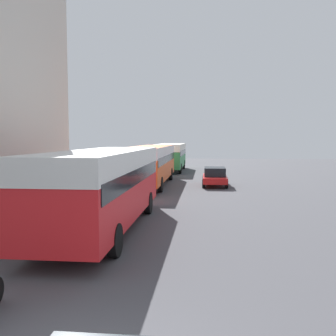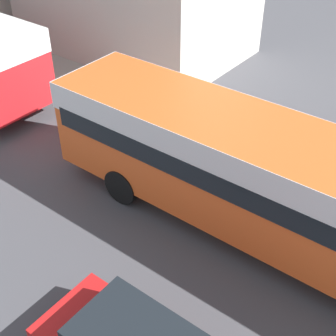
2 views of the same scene
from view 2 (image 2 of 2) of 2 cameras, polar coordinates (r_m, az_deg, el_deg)
The scene contains 1 object.
bus_following at distance 10.71m, azimuth 12.28°, elevation -0.57°, with size 2.53×11.45×2.89m.
Camera 2 is at (5.95, 26.41, 8.23)m, focal length 50.00 mm.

